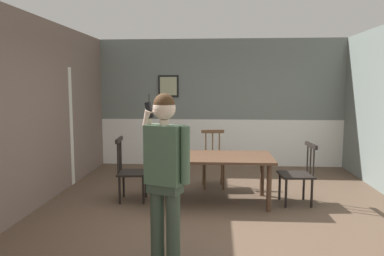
# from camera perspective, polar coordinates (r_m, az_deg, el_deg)

# --- Properties ---
(ground_plane) EXTENTS (7.21, 7.21, 0.00)m
(ground_plane) POSITION_cam_1_polar(r_m,az_deg,el_deg) (5.27, 4.51, -13.23)
(ground_plane) COLOR brown
(room_back_partition) EXTENTS (5.46, 0.17, 2.79)m
(room_back_partition) POSITION_cam_1_polar(r_m,az_deg,el_deg) (8.25, 4.36, 3.50)
(room_back_partition) COLOR slate
(room_back_partition) RESTS_ON ground_plane
(room_left_partition) EXTENTS (0.13, 6.56, 2.79)m
(room_left_partition) POSITION_cam_1_polar(r_m,az_deg,el_deg) (5.65, -24.21, 2.01)
(room_left_partition) COLOR #756056
(room_left_partition) RESTS_ON ground_plane
(dining_table) EXTENTS (1.79, 0.98, 0.72)m
(dining_table) POSITION_cam_1_polar(r_m,az_deg,el_deg) (5.66, 3.29, -5.06)
(dining_table) COLOR #4C3323
(dining_table) RESTS_ON ground_plane
(chair_near_window) EXTENTS (0.51, 0.51, 0.92)m
(chair_near_window) POSITION_cam_1_polar(r_m,az_deg,el_deg) (5.84, 16.01, -6.76)
(chair_near_window) COLOR black
(chair_near_window) RESTS_ON ground_plane
(chair_by_doorway) EXTENTS (0.48, 0.48, 0.98)m
(chair_by_doorway) POSITION_cam_1_polar(r_m,az_deg,el_deg) (5.84, -9.46, -6.52)
(chair_by_doorway) COLOR black
(chair_by_doorway) RESTS_ON ground_plane
(chair_at_table_head) EXTENTS (0.44, 0.44, 1.00)m
(chair_at_table_head) POSITION_cam_1_polar(r_m,az_deg,el_deg) (6.55, 3.28, -4.92)
(chair_at_table_head) COLOR #513823
(chair_at_table_head) RESTS_ON ground_plane
(person_figure) EXTENTS (0.50, 0.32, 1.71)m
(person_figure) POSITION_cam_1_polar(r_m,az_deg,el_deg) (3.66, -4.12, -6.18)
(person_figure) COLOR #3A493A
(person_figure) RESTS_ON ground_plane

